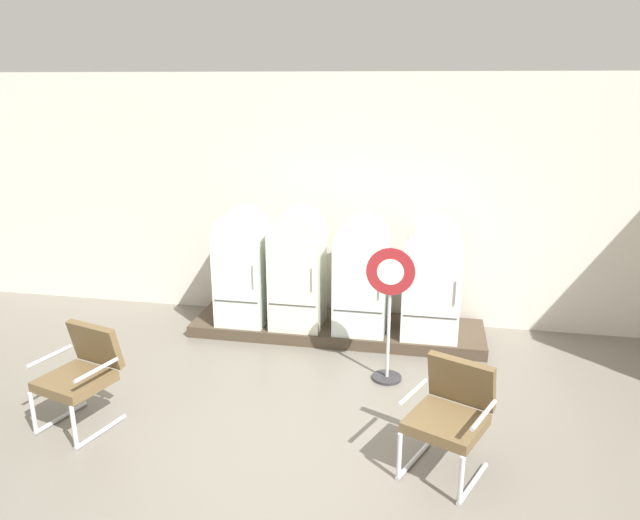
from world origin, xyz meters
TOP-DOWN VIEW (x-y plane):
  - ground at (0.00, 0.00)m, footprint 12.00×10.00m
  - back_wall at (0.00, 3.66)m, footprint 11.76×0.12m
  - display_plinth at (0.00, 3.02)m, footprint 3.68×0.95m
  - refrigerator_0 at (-1.19, 2.89)m, footprint 0.60×0.63m
  - refrigerator_1 at (-0.48, 2.90)m, footprint 0.63×0.64m
  - refrigerator_2 at (0.32, 2.90)m, footprint 0.63×0.65m
  - refrigerator_3 at (1.16, 2.93)m, footprint 0.67×0.70m
  - armchair_left at (-2.00, 0.57)m, footprint 0.75×0.78m
  - armchair_right at (1.34, 0.50)m, footprint 0.79×0.83m
  - sign_stand at (0.73, 1.93)m, footprint 0.50×0.32m

SIDE VIEW (x-z plane):
  - ground at x=0.00m, z-range -0.05..0.00m
  - display_plinth at x=0.00m, z-range 0.00..0.14m
  - armchair_left at x=-2.00m, z-range 0.07..1.01m
  - armchair_right at x=1.34m, z-range 0.07..1.01m
  - sign_stand at x=0.73m, z-range 0.02..1.51m
  - refrigerator_3 at x=1.16m, z-range 0.18..1.60m
  - refrigerator_2 at x=0.32m, z-range 0.19..1.61m
  - refrigerator_0 at x=-1.19m, z-range 0.19..1.66m
  - refrigerator_1 at x=-0.48m, z-range 0.19..1.68m
  - back_wall at x=0.00m, z-range 0.01..3.23m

